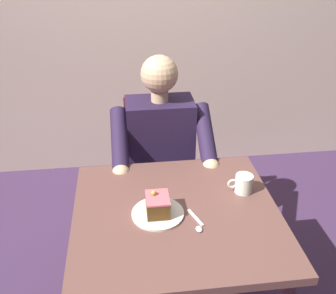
% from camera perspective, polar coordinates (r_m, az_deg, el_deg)
% --- Properties ---
extents(dining_table, '(0.84, 0.79, 0.72)m').
position_cam_1_polar(dining_table, '(1.66, 1.25, -12.13)').
color(dining_table, brown).
rests_on(dining_table, ground).
extents(chair, '(0.42, 0.42, 0.89)m').
position_cam_1_polar(chair, '(2.33, -1.36, -2.58)').
color(chair, maroon).
rests_on(chair, ground).
extents(seated_person, '(0.53, 0.58, 1.18)m').
position_cam_1_polar(seated_person, '(2.12, -0.91, -2.25)').
color(seated_person, '#271936').
rests_on(seated_person, ground).
extents(dessert_plate, '(0.21, 0.21, 0.01)m').
position_cam_1_polar(dessert_plate, '(1.59, -1.51, -9.72)').
color(dessert_plate, silver).
rests_on(dessert_plate, dining_table).
extents(cake_slice, '(0.09, 0.11, 0.10)m').
position_cam_1_polar(cake_slice, '(1.56, -1.54, -8.46)').
color(cake_slice, '#593917').
rests_on(cake_slice, dessert_plate).
extents(coffee_cup, '(0.11, 0.08, 0.08)m').
position_cam_1_polar(coffee_cup, '(1.72, 11.00, -5.25)').
color(coffee_cup, white).
rests_on(coffee_cup, dining_table).
extents(dessert_spoon, '(0.05, 0.14, 0.01)m').
position_cam_1_polar(dessert_spoon, '(1.54, 4.34, -11.15)').
color(dessert_spoon, silver).
rests_on(dessert_spoon, dining_table).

